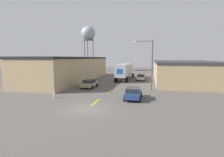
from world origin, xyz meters
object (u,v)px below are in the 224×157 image
at_px(parked_car_left_far, 89,83).
at_px(fire_hydrant, 54,94).
at_px(water_tower, 88,34).
at_px(parked_car_right_near, 133,93).
at_px(street_lamp, 150,61).
at_px(parked_car_right_far, 141,77).
at_px(semi_truck, 126,70).

height_order(parked_car_left_far, fire_hydrant, parked_car_left_far).
xyz_separation_m(parked_car_left_far, fire_hydrant, (-1.74, -8.52, -0.29)).
xyz_separation_m(parked_car_left_far, water_tower, (-13.82, 37.75, 13.82)).
bearing_deg(parked_car_right_near, parked_car_left_far, 140.51).
height_order(parked_car_right_near, street_lamp, street_lamp).
distance_m(parked_car_right_near, street_lamp, 7.83).
bearing_deg(street_lamp, fire_hydrant, -145.39).
distance_m(parked_car_right_far, street_lamp, 13.18).
bearing_deg(fire_hydrant, parked_car_right_near, 9.73).
xyz_separation_m(parked_car_right_near, water_tower, (-22.08, 44.55, 13.82)).
distance_m(semi_truck, parked_car_right_near, 20.25).
height_order(water_tower, street_lamp, water_tower).
bearing_deg(semi_truck, parked_car_right_far, -11.11).
distance_m(semi_truck, fire_hydrant, 22.50).
bearing_deg(street_lamp, semi_truck, 113.15).
distance_m(semi_truck, street_lamp, 14.68).
relative_size(semi_truck, fire_hydrant, 14.46).
distance_m(parked_car_right_far, water_tower, 36.52).
distance_m(parked_car_right_near, fire_hydrant, 10.15).
height_order(water_tower, fire_hydrant, water_tower).
height_order(semi_truck, water_tower, water_tower).
distance_m(parked_car_right_near, water_tower, 51.60).
height_order(parked_car_right_far, street_lamp, street_lamp).
bearing_deg(semi_truck, parked_car_right_near, -77.19).
xyz_separation_m(semi_truck, water_tower, (-18.31, 24.72, 12.30)).
bearing_deg(water_tower, street_lamp, -57.75).
relative_size(parked_car_right_far, parked_car_left_far, 1.00).
xyz_separation_m(street_lamp, fire_hydrant, (-11.92, -8.23, -4.18)).
xyz_separation_m(semi_truck, parked_car_right_far, (3.77, -0.88, -1.51)).
distance_m(water_tower, fire_hydrant, 49.85).
bearing_deg(street_lamp, parked_car_right_near, -106.47).
relative_size(water_tower, fire_hydrant, 18.72).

